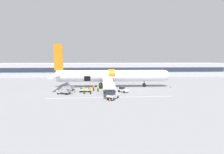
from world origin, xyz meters
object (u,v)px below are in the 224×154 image
baggage_cart_loading (85,90)px  baggage_cart_empty (64,92)px  baggage_tug_lead (123,90)px  ground_crew_loader_b (90,90)px  baggage_tug_mid (112,95)px  suitcase_on_tarmac_upright (74,91)px  ground_crew_supervisor (84,90)px  ground_crew_loader_a (98,88)px  ground_crew_driver (93,87)px  airplane (110,76)px  baggage_cart_queued (68,88)px

baggage_cart_loading → baggage_cart_empty: baggage_cart_loading is taller
baggage_tug_lead → ground_crew_loader_b: 8.10m
baggage_tug_mid → ground_crew_loader_b: baggage_tug_mid is taller
suitcase_on_tarmac_upright → ground_crew_supervisor: bearing=-35.9°
baggage_cart_loading → ground_crew_supervisor: 2.81m
ground_crew_loader_a → suitcase_on_tarmac_upright: ground_crew_loader_a is taller
ground_crew_driver → ground_crew_supervisor: size_ratio=0.94×
baggage_cart_empty → ground_crew_loader_b: size_ratio=2.44×
baggage_tug_lead → baggage_cart_empty: bearing=-173.9°
baggage_tug_lead → ground_crew_loader_b: size_ratio=1.62×
baggage_cart_loading → baggage_tug_mid: bearing=-51.9°
airplane → ground_crew_supervisor: bearing=-124.3°
ground_crew_loader_a → ground_crew_supervisor: 4.45m
baggage_tug_lead → ground_crew_driver: size_ratio=1.62×
ground_crew_driver → suitcase_on_tarmac_upright: (-4.49, -2.50, -0.51)m
baggage_cart_loading → ground_crew_loader_a: size_ratio=2.27×
baggage_tug_lead → baggage_tug_mid: 7.79m
baggage_tug_mid → suitcase_on_tarmac_upright: baggage_tug_mid is taller
baggage_cart_empty → ground_crew_loader_b: ground_crew_loader_b is taller
baggage_tug_mid → ground_crew_driver: baggage_tug_mid is taller
ground_crew_loader_b → baggage_cart_queued: bearing=141.1°
ground_crew_loader_b → airplane: bearing=62.8°
ground_crew_loader_b → ground_crew_driver: bearing=83.7°
baggage_tug_lead → baggage_cart_loading: size_ratio=0.72×
baggage_tug_mid → baggage_tug_lead: bearing=67.1°
ground_crew_loader_b → baggage_tug_lead: bearing=14.5°
baggage_cart_empty → suitcase_on_tarmac_upright: size_ratio=4.73×
baggage_cart_empty → baggage_tug_mid: bearing=-27.4°
baggage_cart_loading → ground_crew_supervisor: ground_crew_supervisor is taller
baggage_cart_loading → baggage_cart_empty: size_ratio=0.93×
baggage_tug_lead → ground_crew_loader_a: bearing=168.8°
baggage_tug_lead → baggage_cart_queued: 14.10m
airplane → ground_crew_loader_a: airplane is taller
baggage_cart_queued → baggage_cart_empty: bearing=-92.1°
airplane → ground_crew_loader_b: size_ratio=20.30×
baggage_tug_mid → baggage_cart_empty: baggage_tug_mid is taller
baggage_cart_empty → suitcase_on_tarmac_upright: (2.14, 1.40, -0.16)m
baggage_cart_queued → ground_crew_loader_a: (7.64, -1.57, 0.33)m
baggage_cart_empty → suitcase_on_tarmac_upright: 2.57m
baggage_cart_empty → ground_crew_driver: size_ratio=2.43×
ground_crew_supervisor → suitcase_on_tarmac_upright: size_ratio=2.07×
baggage_cart_loading → ground_crew_loader_a: (3.16, 0.35, 0.40)m
baggage_tug_mid → ground_crew_loader_b: size_ratio=2.06×
ground_crew_loader_a → ground_crew_loader_b: 3.65m
baggage_cart_empty → suitcase_on_tarmac_upright: baggage_cart_empty is taller
baggage_cart_queued → ground_crew_loader_b: size_ratio=2.20×
ground_crew_loader_b → ground_crew_driver: size_ratio=1.00×
baggage_tug_mid → airplane: bearing=89.6°
baggage_tug_lead → suitcase_on_tarmac_upright: 11.84m
airplane → baggage_cart_empty: 14.48m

